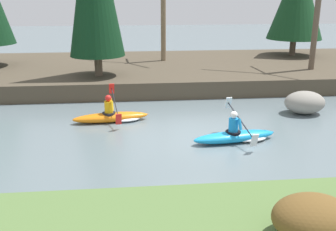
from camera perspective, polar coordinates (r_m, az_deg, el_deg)
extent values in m
plane|color=slate|center=(12.66, 3.61, -3.34)|extent=(90.00, 90.00, 0.00)
cube|color=#4C4233|center=(21.61, -0.43, 6.54)|extent=(44.00, 9.51, 0.77)
cylinder|color=brown|center=(18.60, -10.06, 7.15)|extent=(0.36, 0.36, 0.93)
cylinder|color=brown|center=(25.52, 17.63, 9.45)|extent=(0.36, 0.36, 1.00)
cylinder|color=#7A664C|center=(22.27, -0.68, 13.63)|extent=(0.28, 0.28, 4.44)
cylinder|color=brown|center=(20.88, 20.87, 14.15)|extent=(0.28, 0.28, 5.80)
ellipsoid|color=brown|center=(6.98, 20.32, -13.80)|extent=(1.35, 1.13, 0.73)
ellipsoid|color=#1993D6|center=(12.48, 9.60, -3.04)|extent=(2.76, 1.06, 0.34)
cone|color=#1993D6|center=(13.03, 14.55, -2.39)|extent=(0.38, 0.26, 0.20)
cylinder|color=black|center=(12.41, 9.43, -2.44)|extent=(0.56, 0.56, 0.08)
cylinder|color=#1984CC|center=(12.33, 9.48, -1.35)|extent=(0.35, 0.35, 0.42)
sphere|color=white|center=(12.23, 9.56, 0.09)|extent=(0.27, 0.27, 0.23)
cylinder|color=#1984CC|center=(12.54, 9.46, -0.59)|extent=(0.13, 0.24, 0.35)
cylinder|color=#1984CC|center=(12.14, 10.41, -1.27)|extent=(0.13, 0.24, 0.35)
cylinder|color=black|center=(12.38, 10.48, -0.69)|extent=(0.37, 1.89, 0.65)
cube|color=white|center=(13.11, 8.74, 1.84)|extent=(0.22, 0.19, 0.41)
cube|color=white|center=(11.69, 12.43, -3.53)|extent=(0.22, 0.19, 0.41)
ellipsoid|color=white|center=(12.74, 11.83, -3.12)|extent=(1.21, 0.88, 0.18)
ellipsoid|color=orange|center=(14.34, -8.34, -0.25)|extent=(2.76, 0.98, 0.34)
cone|color=orange|center=(14.49, -3.46, 0.18)|extent=(0.38, 0.25, 0.20)
cylinder|color=black|center=(14.29, -8.56, 0.29)|extent=(0.54, 0.54, 0.08)
cylinder|color=yellow|center=(14.22, -8.61, 1.25)|extent=(0.34, 0.34, 0.42)
sphere|color=red|center=(14.13, -8.67, 2.51)|extent=(0.26, 0.26, 0.23)
cylinder|color=yellow|center=(14.43, -8.32, 1.87)|extent=(0.12, 0.24, 0.35)
cylinder|color=yellow|center=(13.97, -8.11, 1.35)|extent=(0.12, 0.24, 0.35)
cylinder|color=black|center=(14.20, -7.71, 1.81)|extent=(0.31, 1.90, 0.65)
cube|color=red|center=(15.04, -8.18, 3.89)|extent=(0.22, 0.19, 0.41)
cube|color=red|center=(13.39, -7.18, -0.53)|extent=(0.22, 0.19, 0.41)
ellipsoid|color=white|center=(14.42, -6.15, -0.39)|extent=(1.19, 0.85, 0.18)
ellipsoid|color=gray|center=(15.97, 19.22, 1.80)|extent=(1.55, 1.21, 0.88)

